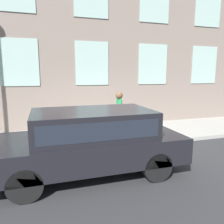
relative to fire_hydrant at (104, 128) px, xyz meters
name	(u,v)px	position (x,y,z in m)	size (l,w,h in m)	color
ground_plane	(112,149)	(-0.58, -0.09, -0.54)	(80.00, 80.00, 0.00)	#2D2D30
sidewalk	(101,136)	(0.79, -0.09, -0.48)	(2.75, 60.00, 0.12)	#9E9B93
building_facade	(91,36)	(2.32, -0.09, 3.25)	(0.33, 40.00, 7.57)	gray
fire_hydrant	(104,128)	(0.00, 0.00, 0.00)	(0.30, 0.42, 0.82)	#2D7260
person	(119,109)	(0.47, -0.67, 0.51)	(0.38, 0.25, 1.55)	#232328
parked_truck_charcoal_near	(90,137)	(-1.96, 0.86, 0.32)	(1.82, 4.26, 1.48)	black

